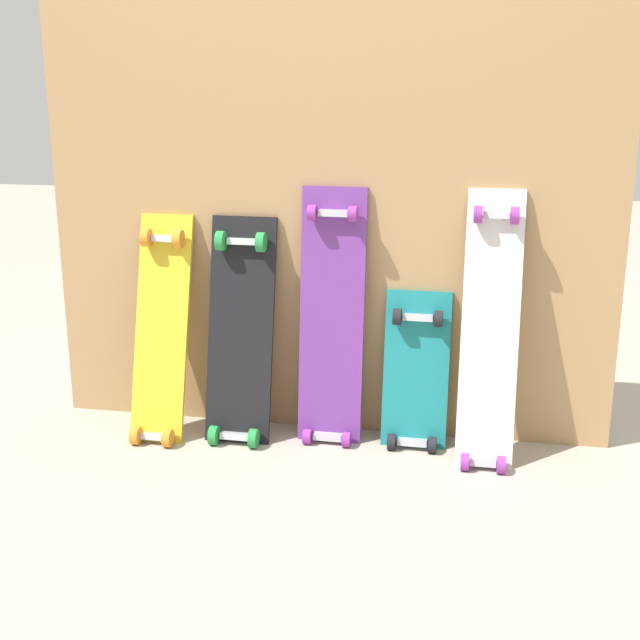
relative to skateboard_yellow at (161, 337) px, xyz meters
name	(u,v)px	position (x,y,z in m)	size (l,w,h in m)	color
ground_plane	(324,432)	(0.58, 0.09, -0.36)	(12.00, 12.00, 0.00)	#A89E8E
plywood_wall_panel	(327,189)	(0.58, 0.16, 0.52)	(2.01, 0.04, 1.76)	tan
skateboard_yellow	(161,337)	(0.00, 0.00, 0.00)	(0.19, 0.31, 0.85)	gold
skateboard_black	(240,339)	(0.29, 0.03, 0.00)	(0.23, 0.26, 0.85)	black
skateboard_purple	(331,326)	(0.61, 0.07, 0.06)	(0.23, 0.19, 0.96)	#6B338C
skateboard_teal	(416,379)	(0.91, 0.07, -0.12)	(0.23, 0.18, 0.61)	#197A7F
skateboard_white	(490,339)	(1.15, 0.01, 0.06)	(0.19, 0.30, 0.97)	silver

